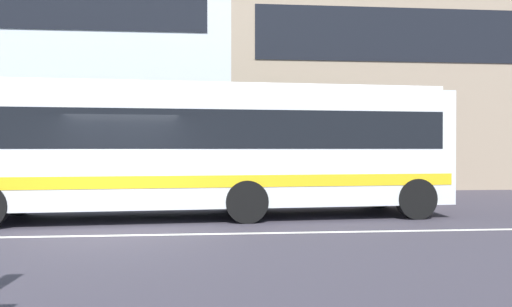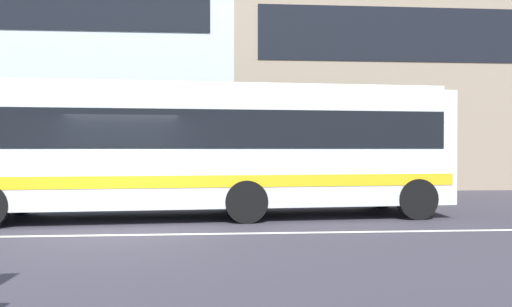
# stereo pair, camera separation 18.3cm
# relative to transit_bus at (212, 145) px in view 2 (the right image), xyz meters

# --- Properties ---
(ground_plane) EXTENTS (160.00, 160.00, 0.00)m
(ground_plane) POSITION_rel_transit_bus_xyz_m (-1.98, -2.49, -1.82)
(ground_plane) COLOR #38343F
(lane_centre_line) EXTENTS (60.00, 0.16, 0.01)m
(lane_centre_line) POSITION_rel_transit_bus_xyz_m (-1.98, -2.49, -1.81)
(lane_centre_line) COLOR silver
(lane_centre_line) RESTS_ON ground_plane
(hedge_row_far) EXTENTS (17.92, 1.10, 0.73)m
(hedge_row_far) POSITION_rel_transit_bus_xyz_m (-3.30, 3.85, -1.45)
(hedge_row_far) COLOR #1E4627
(hedge_row_far) RESTS_ON ground_plane
(apartment_block_right) EXTENTS (23.74, 9.52, 11.03)m
(apartment_block_right) POSITION_rel_transit_bus_xyz_m (12.65, 11.75, 3.70)
(apartment_block_right) COLOR tan
(apartment_block_right) RESTS_ON ground_plane
(transit_bus) EXTENTS (12.06, 3.27, 3.30)m
(transit_bus) POSITION_rel_transit_bus_xyz_m (0.00, 0.00, 0.00)
(transit_bus) COLOR silver
(transit_bus) RESTS_ON ground_plane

